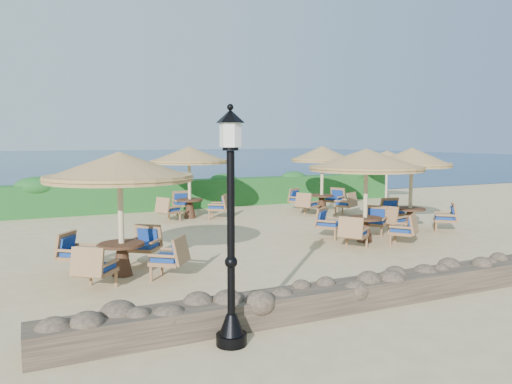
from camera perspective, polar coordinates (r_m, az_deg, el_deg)
name	(u,v)px	position (r m, az deg, el deg)	size (l,w,h in m)	color
ground	(294,235)	(15.33, 4.32, -4.93)	(120.00, 120.00, 0.00)	#D1B884
sea	(77,158)	(83.51, -19.82, 3.65)	(160.00, 160.00, 0.00)	#0C244C
hedge	(213,193)	(21.75, -4.94, -0.10)	(18.00, 0.90, 1.20)	#194E1F
stone_wall	(450,279)	(10.46, 21.34, -9.28)	(15.00, 0.65, 0.44)	brown
lamp_post	(231,237)	(6.96, -2.88, -5.19)	(0.44, 0.44, 3.31)	black
extra_parasol	(387,156)	(23.80, 14.75, 4.04)	(2.30, 2.30, 2.41)	beige
cafe_set_0	(120,188)	(10.88, -15.28, 0.50)	(3.12, 3.12, 2.65)	beige
cafe_set_1	(366,175)	(14.38, 12.47, 1.95)	(3.23, 3.23, 2.65)	beige
cafe_set_2	(411,173)	(16.73, 17.33, 2.07)	(2.73, 2.69, 2.65)	beige
cafe_set_3	(189,166)	(18.53, -7.64, 2.94)	(2.88, 2.88, 2.65)	beige
cafe_set_4	(322,169)	(20.01, 7.56, 2.60)	(2.81, 2.81, 2.65)	beige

